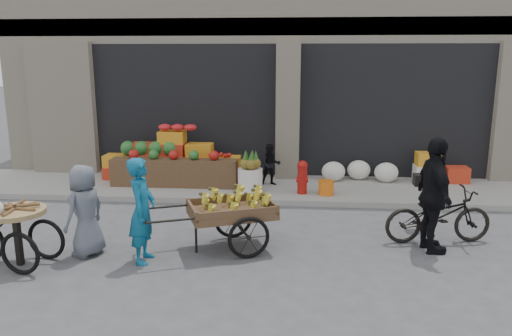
# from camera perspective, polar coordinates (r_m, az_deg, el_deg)

# --- Properties ---
(ground) EXTENTS (80.00, 80.00, 0.00)m
(ground) POSITION_cam_1_polar(r_m,az_deg,el_deg) (7.25, 2.58, -11.38)
(ground) COLOR #424244
(ground) RESTS_ON ground
(sidewalk) EXTENTS (18.00, 2.20, 0.12)m
(sidewalk) POSITION_cam_1_polar(r_m,az_deg,el_deg) (11.10, 3.44, -2.41)
(sidewalk) COLOR gray
(sidewalk) RESTS_ON ground
(building) EXTENTS (14.00, 6.45, 7.00)m
(building) POSITION_cam_1_polar(r_m,az_deg,el_deg) (14.65, 4.03, 14.35)
(building) COLOR beige
(building) RESTS_ON ground
(fruit_display) EXTENTS (3.10, 1.12, 1.24)m
(fruit_display) POSITION_cam_1_polar(r_m,az_deg,el_deg) (11.55, -8.89, 1.19)
(fruit_display) COLOR red
(fruit_display) RESTS_ON sidewalk
(pineapple_bin) EXTENTS (0.52, 0.52, 0.50)m
(pineapple_bin) POSITION_cam_1_polar(r_m,az_deg,el_deg) (10.58, -0.67, -1.41)
(pineapple_bin) COLOR silver
(pineapple_bin) RESTS_ON sidewalk
(fire_hydrant) EXTENTS (0.22, 0.22, 0.71)m
(fire_hydrant) POSITION_cam_1_polar(r_m,az_deg,el_deg) (10.45, 5.32, -0.89)
(fire_hydrant) COLOR #A5140F
(fire_hydrant) RESTS_ON sidewalk
(orange_bucket) EXTENTS (0.32, 0.32, 0.30)m
(orange_bucket) POSITION_cam_1_polar(r_m,az_deg,el_deg) (10.48, 8.03, -2.24)
(orange_bucket) COLOR orange
(orange_bucket) RESTS_ON sidewalk
(right_bay_goods) EXTENTS (3.35, 0.60, 0.70)m
(right_bay_goods) POSITION_cam_1_polar(r_m,az_deg,el_deg) (11.83, 16.30, -0.21)
(right_bay_goods) COLOR silver
(right_bay_goods) RESTS_ON sidewalk
(seated_person) EXTENTS (0.51, 0.43, 0.93)m
(seated_person) POSITION_cam_1_polar(r_m,az_deg,el_deg) (11.08, 1.68, 0.39)
(seated_person) COLOR black
(seated_person) RESTS_ON sidewalk
(banana_cart) EXTENTS (2.34, 1.59, 0.91)m
(banana_cart) POSITION_cam_1_polar(r_m,az_deg,el_deg) (7.71, -3.15, -4.60)
(banana_cart) COLOR brown
(banana_cart) RESTS_ON ground
(vendor_woman) EXTENTS (0.38, 0.57, 1.55)m
(vendor_woman) POSITION_cam_1_polar(r_m,az_deg,el_deg) (7.40, -12.88, -4.75)
(vendor_woman) COLOR #105A7E
(vendor_woman) RESTS_ON ground
(tricycle_cart) EXTENTS (1.46, 0.97, 0.95)m
(tricycle_cart) POSITION_cam_1_polar(r_m,az_deg,el_deg) (7.92, -25.71, -6.15)
(tricycle_cart) COLOR #9E7F51
(tricycle_cart) RESTS_ON ground
(vendor_grey) EXTENTS (0.68, 0.80, 1.40)m
(vendor_grey) POSITION_cam_1_polar(r_m,az_deg,el_deg) (7.89, -18.95, -4.62)
(vendor_grey) COLOR slate
(vendor_grey) RESTS_ON ground
(bicycle) EXTENTS (1.78, 0.84, 0.90)m
(bicycle) POSITION_cam_1_polar(r_m,az_deg,el_deg) (8.55, 20.09, -5.12)
(bicycle) COLOR black
(bicycle) RESTS_ON ground
(cyclist) EXTENTS (0.58, 1.10, 1.79)m
(cyclist) POSITION_cam_1_polar(r_m,az_deg,el_deg) (8.01, 19.68, -2.98)
(cyclist) COLOR black
(cyclist) RESTS_ON ground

